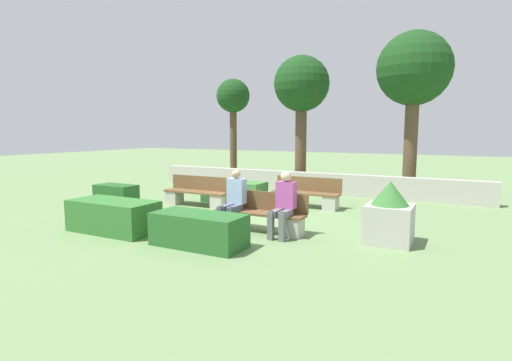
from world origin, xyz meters
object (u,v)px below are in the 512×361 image
planter_corner_left (389,215)px  tree_center_right (414,72)px  bench_right_side (197,195)px  person_seated_man (234,198)px  bench_front (261,217)px  tree_leftmost (233,100)px  person_seated_woman (284,201)px  bench_left_side (306,196)px  tree_center_left (302,88)px

planter_corner_left → tree_center_right: 7.12m
bench_right_side → tree_center_right: (5.05, 4.83, 3.66)m
person_seated_man → bench_front: bearing=14.1°
bench_right_side → person_seated_man: 3.03m
planter_corner_left → tree_center_right: (-0.39, 6.22, 3.44)m
bench_front → tree_center_right: 7.83m
bench_right_side → tree_leftmost: tree_leftmost is taller
person_seated_man → person_seated_woman: bearing=0.2°
bench_front → bench_left_side: bearing=92.0°
bench_left_side → person_seated_man: person_seated_man is taller
bench_right_side → tree_center_right: tree_center_right is taller
bench_left_side → person_seated_woman: bearing=-68.7°
tree_leftmost → tree_center_left: (3.23, -0.65, 0.29)m
bench_front → bench_left_side: 2.97m
bench_front → bench_right_side: same height
planter_corner_left → tree_center_left: tree_center_left is taller
tree_leftmost → tree_center_right: bearing=-2.6°
bench_front → tree_center_right: tree_center_right is taller
tree_leftmost → person_seated_man: bearing=-59.2°
bench_left_side → person_seated_woman: size_ratio=1.45×
person_seated_man → tree_center_left: size_ratio=0.27×
bench_right_side → tree_center_left: bearing=63.1°
bench_front → tree_center_right: size_ratio=0.37×
bench_right_side → person_seated_man: person_seated_man is taller
tree_center_left → bench_right_side: bearing=-106.8°
person_seated_woman → tree_leftmost: bearing=127.3°
person_seated_woman → tree_leftmost: tree_leftmost is taller
tree_center_right → bench_front: bearing=-108.1°
bench_left_side → tree_leftmost: (-4.67, 3.93, 3.03)m
tree_leftmost → tree_center_right: 6.96m
person_seated_woman → tree_center_left: (-2.13, 6.38, 2.92)m
bench_front → tree_leftmost: tree_leftmost is taller
planter_corner_left → tree_leftmost: tree_leftmost is taller
bench_left_side → person_seated_woman: (0.69, -3.11, 0.40)m
bench_left_side → planter_corner_left: bearing=-35.8°
bench_front → planter_corner_left: size_ratio=1.66×
tree_center_left → person_seated_woman: bearing=-71.5°
bench_right_side → person_seated_woman: (3.49, -1.89, 0.40)m
bench_right_side → person_seated_woman: size_ratio=1.52×
bench_right_side → planter_corner_left: planter_corner_left is taller
bench_front → planter_corner_left: planter_corner_left is taller
person_seated_man → tree_leftmost: tree_leftmost is taller
bench_front → tree_center_left: (-1.55, 6.24, 3.32)m
tree_leftmost → tree_center_right: tree_center_right is taller
person_seated_man → planter_corner_left: 3.16m
person_seated_man → tree_leftmost: 8.62m
bench_left_side → bench_right_side: bearing=-147.8°
person_seated_man → person_seated_woman: (1.16, 0.00, 0.02)m
bench_front → bench_left_side: same height
bench_left_side → bench_right_side: size_ratio=0.95×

